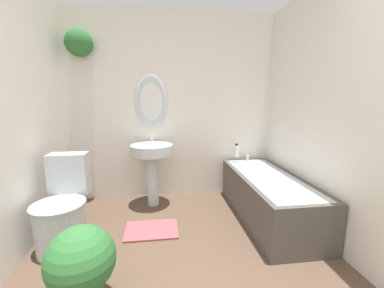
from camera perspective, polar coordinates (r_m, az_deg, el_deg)
wall_back at (r=3.14m, az=-6.22°, el=9.74°), size 2.77×0.31×2.40m
wall_right at (r=2.30m, az=33.84°, el=6.22°), size 0.06×2.90×2.40m
toilet at (r=2.47m, az=-28.77°, el=-14.31°), size 0.44×0.60×0.81m
pedestal_sink at (r=2.92m, az=-9.67°, el=-3.50°), size 0.51×0.51×0.87m
bathtub at (r=2.80m, az=17.89°, el=-11.93°), size 0.62×1.50×0.56m
shampoo_bottle at (r=3.16m, az=10.71°, el=-1.62°), size 0.07×0.07×0.17m
potted_plant at (r=1.76m, az=-25.22°, el=-24.72°), size 0.42×0.42×0.55m
bath_mat at (r=2.57m, az=-9.77°, el=-19.84°), size 0.53×0.37×0.02m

